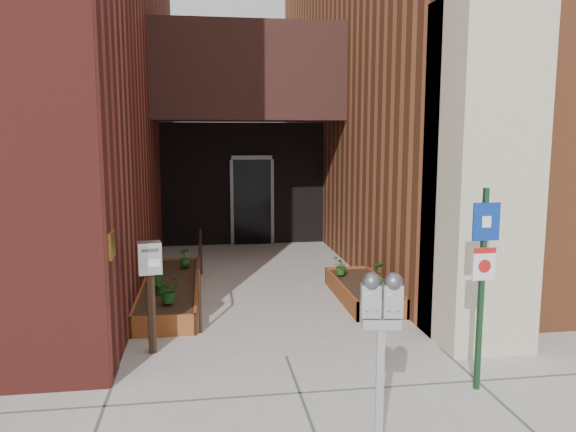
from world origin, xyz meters
name	(u,v)px	position (x,y,z in m)	size (l,w,h in m)	color
ground	(286,357)	(0.00, 0.00, 0.00)	(80.00, 80.00, 0.00)	#9E9991
architecture	(235,35)	(-0.18, 6.89, 4.98)	(20.00, 14.60, 10.00)	maroon
planter_left	(171,291)	(-1.55, 2.70, 0.13)	(0.90, 3.60, 0.30)	brown
planter_right	(363,292)	(1.60, 2.20, 0.13)	(0.80, 2.20, 0.30)	brown
handrail	(200,255)	(-1.05, 2.65, 0.75)	(0.04, 3.34, 0.90)	black
parking_meter	(381,313)	(0.51, -2.10, 1.21)	(0.36, 0.19, 1.57)	#B7B7B9
sign_post	(483,268)	(1.90, -1.19, 1.34)	(0.30, 0.07, 2.17)	#15391D
payment_dropbox	(150,273)	(-1.64, 0.38, 1.02)	(0.31, 0.26, 1.41)	black
shrub_left_a	(168,290)	(-1.50, 1.50, 0.49)	(0.34, 0.34, 0.38)	#1B5B1A
shrub_left_b	(158,282)	(-1.69, 2.06, 0.46)	(0.17, 0.17, 0.32)	#1A5B1B
shrub_left_c	(185,258)	(-1.34, 3.71, 0.47)	(0.19, 0.19, 0.35)	#164F17
shrub_left_d	(159,251)	(-1.85, 4.30, 0.50)	(0.21, 0.21, 0.40)	#1C621C
shrub_right_a	(379,287)	(1.59, 1.30, 0.47)	(0.19, 0.19, 0.33)	#1D5A19
shrub_right_b	(378,271)	(1.85, 2.20, 0.47)	(0.18, 0.18, 0.34)	#18541D
shrub_right_c	(341,266)	(1.35, 2.72, 0.45)	(0.28, 0.28, 0.31)	#255017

